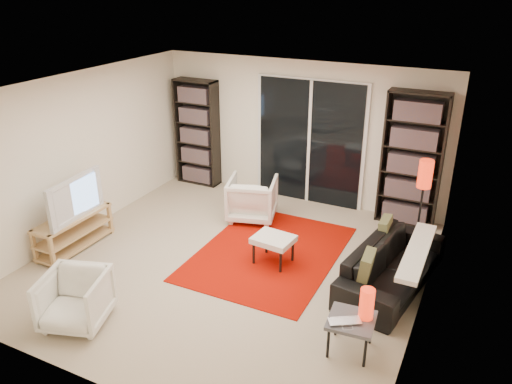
{
  "coord_description": "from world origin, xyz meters",
  "views": [
    {
      "loc": [
        2.91,
        -5.14,
        3.63
      ],
      "look_at": [
        0.25,
        0.3,
        1.0
      ],
      "focal_mm": 35.0,
      "sensor_mm": 36.0,
      "label": 1
    }
  ],
  "objects_px": {
    "armchair_front": "(75,299)",
    "floor_lamp": "(424,184)",
    "bookshelf_left": "(197,133)",
    "armchair_back": "(252,199)",
    "bookshelf_right": "(412,160)",
    "ottoman": "(273,241)",
    "sofa": "(392,266)",
    "tv_stand": "(74,231)",
    "side_table": "(351,322)"
  },
  "relations": [
    {
      "from": "floor_lamp",
      "to": "armchair_back",
      "type": "bearing_deg",
      "value": 179.55
    },
    {
      "from": "ottoman",
      "to": "tv_stand",
      "type": "bearing_deg",
      "value": -162.43
    },
    {
      "from": "sofa",
      "to": "floor_lamp",
      "type": "xyz_separation_m",
      "value": [
        0.14,
        0.92,
        0.8
      ]
    },
    {
      "from": "bookshelf_left",
      "to": "side_table",
      "type": "bearing_deg",
      "value": -40.13
    },
    {
      "from": "armchair_back",
      "to": "armchair_front",
      "type": "distance_m",
      "value": 3.32
    },
    {
      "from": "bookshelf_left",
      "to": "tv_stand",
      "type": "bearing_deg",
      "value": -95.37
    },
    {
      "from": "bookshelf_left",
      "to": "armchair_back",
      "type": "xyz_separation_m",
      "value": [
        1.6,
        -0.94,
        -0.63
      ]
    },
    {
      "from": "bookshelf_left",
      "to": "tv_stand",
      "type": "distance_m",
      "value": 3.02
    },
    {
      "from": "ottoman",
      "to": "armchair_back",
      "type": "bearing_deg",
      "value": 128.21
    },
    {
      "from": "armchair_back",
      "to": "tv_stand",
      "type": "bearing_deg",
      "value": 30.61
    },
    {
      "from": "side_table",
      "to": "floor_lamp",
      "type": "relative_size",
      "value": 0.36
    },
    {
      "from": "bookshelf_left",
      "to": "floor_lamp",
      "type": "xyz_separation_m",
      "value": [
        4.18,
        -0.97,
        0.11
      ]
    },
    {
      "from": "tv_stand",
      "to": "ottoman",
      "type": "height_order",
      "value": "tv_stand"
    },
    {
      "from": "tv_stand",
      "to": "armchair_front",
      "type": "relative_size",
      "value": 1.75
    },
    {
      "from": "ottoman",
      "to": "floor_lamp",
      "type": "relative_size",
      "value": 0.4
    },
    {
      "from": "bookshelf_right",
      "to": "armchair_back",
      "type": "distance_m",
      "value": 2.54
    },
    {
      "from": "floor_lamp",
      "to": "bookshelf_right",
      "type": "bearing_deg",
      "value": 108.67
    },
    {
      "from": "armchair_front",
      "to": "floor_lamp",
      "type": "distance_m",
      "value": 4.59
    },
    {
      "from": "armchair_front",
      "to": "ottoman",
      "type": "bearing_deg",
      "value": 38.06
    },
    {
      "from": "side_table",
      "to": "floor_lamp",
      "type": "xyz_separation_m",
      "value": [
        0.27,
        2.33,
        0.73
      ]
    },
    {
      "from": "bookshelf_left",
      "to": "sofa",
      "type": "bearing_deg",
      "value": -25.06
    },
    {
      "from": "bookshelf_left",
      "to": "armchair_front",
      "type": "distance_m",
      "value": 4.38
    },
    {
      "from": "tv_stand",
      "to": "armchair_back",
      "type": "distance_m",
      "value": 2.73
    },
    {
      "from": "bookshelf_right",
      "to": "side_table",
      "type": "distance_m",
      "value": 3.37
    },
    {
      "from": "bookshelf_left",
      "to": "bookshelf_right",
      "type": "distance_m",
      "value": 3.85
    },
    {
      "from": "sofa",
      "to": "bookshelf_right",
      "type": "bearing_deg",
      "value": 15.11
    },
    {
      "from": "tv_stand",
      "to": "floor_lamp",
      "type": "bearing_deg",
      "value": 23.75
    },
    {
      "from": "side_table",
      "to": "floor_lamp",
      "type": "bearing_deg",
      "value": 83.5
    },
    {
      "from": "bookshelf_right",
      "to": "armchair_front",
      "type": "xyz_separation_m",
      "value": [
        -2.83,
        -4.21,
        -0.73
      ]
    },
    {
      "from": "bookshelf_left",
      "to": "sofa",
      "type": "xyz_separation_m",
      "value": [
        4.04,
        -1.89,
        -0.69
      ]
    },
    {
      "from": "bookshelf_right",
      "to": "side_table",
      "type": "bearing_deg",
      "value": -88.95
    },
    {
      "from": "ottoman",
      "to": "sofa",
      "type": "bearing_deg",
      "value": 6.02
    },
    {
      "from": "tv_stand",
      "to": "armchair_back",
      "type": "xyz_separation_m",
      "value": [
        1.88,
        1.98,
        0.08
      ]
    },
    {
      "from": "bookshelf_right",
      "to": "sofa",
      "type": "distance_m",
      "value": 2.05
    },
    {
      "from": "bookshelf_right",
      "to": "armchair_front",
      "type": "height_order",
      "value": "bookshelf_right"
    },
    {
      "from": "side_table",
      "to": "floor_lamp",
      "type": "distance_m",
      "value": 2.46
    },
    {
      "from": "sofa",
      "to": "armchair_back",
      "type": "distance_m",
      "value": 2.62
    },
    {
      "from": "bookshelf_left",
      "to": "armchair_back",
      "type": "height_order",
      "value": "bookshelf_left"
    },
    {
      "from": "armchair_front",
      "to": "side_table",
      "type": "distance_m",
      "value": 3.04
    },
    {
      "from": "side_table",
      "to": "bookshelf_left",
      "type": "bearing_deg",
      "value": 139.87
    },
    {
      "from": "sofa",
      "to": "bookshelf_left",
      "type": "bearing_deg",
      "value": 74.32
    },
    {
      "from": "side_table",
      "to": "sofa",
      "type": "bearing_deg",
      "value": 84.75
    },
    {
      "from": "ottoman",
      "to": "floor_lamp",
      "type": "bearing_deg",
      "value": 32.59
    },
    {
      "from": "bookshelf_left",
      "to": "side_table",
      "type": "height_order",
      "value": "bookshelf_left"
    },
    {
      "from": "bookshelf_left",
      "to": "bookshelf_right",
      "type": "height_order",
      "value": "bookshelf_right"
    },
    {
      "from": "ottoman",
      "to": "side_table",
      "type": "height_order",
      "value": "same"
    },
    {
      "from": "tv_stand",
      "to": "bookshelf_left",
      "type": "bearing_deg",
      "value": 84.63
    },
    {
      "from": "floor_lamp",
      "to": "sofa",
      "type": "bearing_deg",
      "value": -98.4
    },
    {
      "from": "armchair_back",
      "to": "ottoman",
      "type": "distance_m",
      "value": 1.41
    },
    {
      "from": "ottoman",
      "to": "side_table",
      "type": "relative_size",
      "value": 1.1
    }
  ]
}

